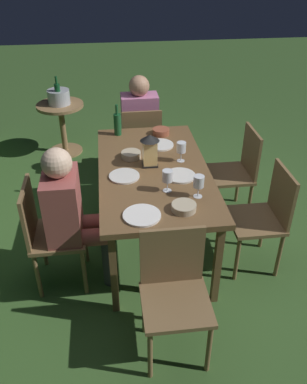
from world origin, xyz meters
TOP-DOWN VIEW (x-y plane):
  - ground_plane at (0.00, 0.00)m, footprint 16.00×16.00m
  - dining_table at (0.00, 0.00)m, footprint 1.61×0.87m
  - chair_side_right_a at (-0.36, 0.83)m, footprint 0.42×0.40m
  - person_in_rust at (-0.36, 0.63)m, footprint 0.38×0.47m
  - chair_side_left_b at (0.36, -0.83)m, footprint 0.42×0.40m
  - chair_head_far at (1.05, 0.00)m, footprint 0.40×0.42m
  - person_in_pink at (1.25, 0.00)m, footprint 0.48×0.38m
  - chair_head_near at (-1.05, 0.00)m, footprint 0.40×0.42m
  - chair_side_left_a at (-0.36, -0.83)m, footprint 0.42×0.40m
  - lantern_centerpiece at (0.06, 0.02)m, footprint 0.15×0.15m
  - green_bottle_on_table at (0.68, 0.25)m, footprint 0.07×0.07m
  - wine_glass_a at (0.09, -0.24)m, footprint 0.08×0.08m
  - wine_glass_b at (-0.45, -0.26)m, footprint 0.08×0.08m
  - wine_glass_c at (-0.34, -0.06)m, footprint 0.08×0.08m
  - plate_a at (0.40, -0.10)m, footprint 0.24×0.24m
  - plate_b at (-0.15, -0.19)m, footprint 0.24×0.24m
  - plate_c at (-0.11, 0.24)m, footprint 0.24×0.24m
  - plate_d at (-0.63, 0.16)m, footprint 0.26×0.26m
  - bowl_olives at (0.63, -0.15)m, footprint 0.16×0.16m
  - bowl_bread at (-0.60, -0.13)m, footprint 0.17×0.17m
  - bowl_salad at (0.20, 0.16)m, footprint 0.16×0.16m
  - side_table at (1.90, 0.89)m, footprint 0.56×0.56m
  - ice_bucket at (1.90, 0.89)m, footprint 0.26×0.26m

SIDE VIEW (x-z plane):
  - ground_plane at x=0.00m, z-range 0.00..0.00m
  - side_table at x=1.90m, z-range 0.11..0.74m
  - chair_side_right_a at x=-0.36m, z-range 0.05..0.92m
  - chair_side_left_b at x=0.36m, z-range 0.05..0.92m
  - chair_head_far at x=1.05m, z-range 0.05..0.92m
  - chair_head_near at x=-1.05m, z-range 0.05..0.92m
  - chair_side_left_a at x=-0.36m, z-range 0.05..0.92m
  - person_in_rust at x=-0.36m, z-range 0.06..1.21m
  - person_in_pink at x=1.25m, z-range 0.06..1.21m
  - dining_table at x=0.00m, z-range 0.32..1.07m
  - ice_bucket at x=1.90m, z-range 0.56..0.90m
  - plate_a at x=0.40m, z-range 0.75..0.77m
  - plate_b at x=-0.15m, z-range 0.75..0.77m
  - plate_c at x=-0.11m, z-range 0.75..0.77m
  - plate_d at x=-0.63m, z-range 0.75..0.77m
  - bowl_bread at x=-0.60m, z-range 0.76..0.80m
  - bowl_salad at x=0.20m, z-range 0.76..0.81m
  - bowl_olives at x=0.63m, z-range 0.76..0.81m
  - green_bottle_on_table at x=0.68m, z-range 0.72..1.01m
  - wine_glass_a at x=0.09m, z-range 0.79..0.96m
  - wine_glass_b at x=-0.45m, z-range 0.79..0.96m
  - wine_glass_c at x=-0.34m, z-range 0.79..0.96m
  - lantern_centerpiece at x=0.06m, z-range 0.77..1.03m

